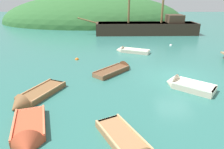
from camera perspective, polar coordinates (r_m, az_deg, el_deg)
ground_plane at (r=14.96m, az=17.76°, el=-0.72°), size 120.00×120.00×0.00m
shore_hill at (r=46.78m, az=-5.13°, el=14.72°), size 38.69×26.18×11.38m
sailing_ship at (r=30.90m, az=9.84°, el=12.21°), size 17.23×3.69×11.07m
rowboat_outer_right at (r=12.10m, az=-21.10°, el=-6.08°), size 2.56×3.78×1.15m
rowboat_center at (r=20.67m, az=5.06°, el=6.52°), size 3.55×2.23×0.96m
rowboat_near_dock at (r=8.04m, az=4.99°, el=-19.79°), size 2.50×3.41×1.07m
rowboat_portside at (r=15.36m, az=1.38°, el=1.29°), size 3.17×3.42×1.02m
rowboat_far at (r=9.29m, az=-22.28°, el=-15.11°), size 2.15×3.28×1.23m
rowboat_outer_left at (r=13.41m, az=19.83°, el=-3.02°), size 3.08×2.80×1.23m
buoy_orange at (r=18.44m, az=-9.81°, el=4.14°), size 0.34×0.34×0.34m
buoy_white at (r=24.40m, az=16.17°, el=7.84°), size 0.30×0.30×0.30m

